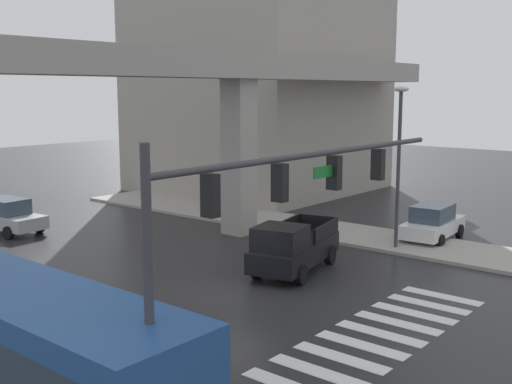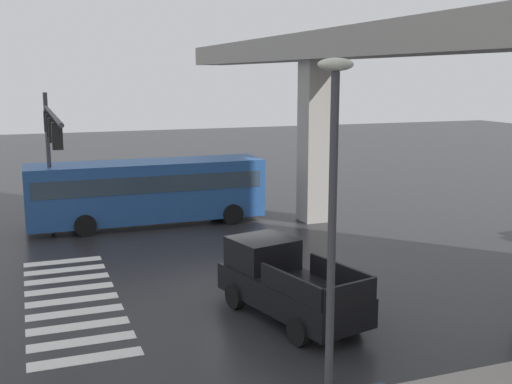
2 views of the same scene
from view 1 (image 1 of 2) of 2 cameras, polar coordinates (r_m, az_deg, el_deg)
ground_plane at (r=22.41m, az=-1.80°, el=-9.23°), size 120.00×120.00×0.00m
crosswalk_stripes at (r=19.38m, az=11.18°, el=-12.40°), size 9.35×2.80×0.01m
elevated_overpass at (r=25.78m, az=-12.47°, el=9.84°), size 49.70×2.12×8.81m
sidewalk_east at (r=31.66m, az=7.94°, el=-3.68°), size 4.00×36.00×0.15m
pickup_truck at (r=24.77m, az=3.28°, el=-5.06°), size 5.40×3.01×2.08m
city_bus at (r=15.24m, az=-21.31°, el=-12.06°), size 2.87×10.82×2.99m
sedan_white at (r=31.18m, az=15.64°, el=-2.68°), size 4.41×2.17×1.72m
sedan_silver at (r=34.04m, az=-21.54°, el=-2.00°), size 2.20×4.42×1.72m
traffic_signal_mast at (r=13.75m, az=1.80°, el=-0.91°), size 10.89×0.32×6.20m
street_lamp_near_corner at (r=28.29m, az=12.78°, el=3.85°), size 0.44×0.70×7.24m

